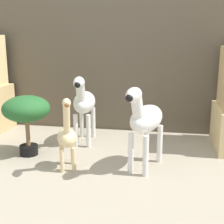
{
  "coord_description": "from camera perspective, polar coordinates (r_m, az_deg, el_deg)",
  "views": [
    {
      "loc": [
        0.62,
        -1.87,
        0.97
      ],
      "look_at": [
        0.17,
        0.63,
        0.36
      ],
      "focal_mm": 50.0,
      "sensor_mm": 36.0,
      "label": 1
    }
  ],
  "objects": [
    {
      "name": "ground_plane",
      "position": [
        2.2,
        -7.4,
        -12.86
      ],
      "size": [
        14.0,
        14.0,
        0.0
      ],
      "primitive_type": "plane",
      "color": "#9E937F"
    },
    {
      "name": "wall_back",
      "position": [
        3.31,
        -0.51,
        15.65
      ],
      "size": [
        6.4,
        0.08,
        2.2
      ],
      "color": "brown",
      "rests_on": "ground_plane"
    },
    {
      "name": "zebra_right",
      "position": [
        2.3,
        6.06,
        -1.32
      ],
      "size": [
        0.31,
        0.56,
        0.65
      ],
      "color": "silver",
      "rests_on": "ground_plane"
    },
    {
      "name": "zebra_left",
      "position": [
        2.89,
        -5.17,
        1.72
      ],
      "size": [
        0.23,
        0.56,
        0.65
      ],
      "color": "silver",
      "rests_on": "ground_plane"
    },
    {
      "name": "giraffe_figurine",
      "position": [
        2.34,
        -8.24,
        -4.29
      ],
      "size": [
        0.21,
        0.35,
        0.58
      ],
      "color": "beige",
      "rests_on": "ground_plane"
    },
    {
      "name": "potted_palm_front",
      "position": [
        2.67,
        -15.39,
        0.15
      ],
      "size": [
        0.39,
        0.39,
        0.51
      ],
      "color": "black",
      "rests_on": "ground_plane"
    }
  ]
}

